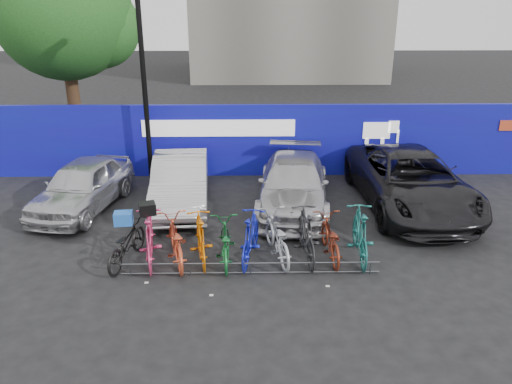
{
  "coord_description": "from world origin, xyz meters",
  "views": [
    {
      "loc": [
        -0.05,
        -10.04,
        5.58
      ],
      "look_at": [
        0.16,
        2.0,
        0.92
      ],
      "focal_mm": 35.0,
      "sensor_mm": 36.0,
      "label": 1
    }
  ],
  "objects_px": {
    "bike_6": "(276,237)",
    "car_1": "(181,181)",
    "bike_2": "(175,241)",
    "bike_8": "(330,238)",
    "car_2": "(293,184)",
    "car_3": "(410,181)",
    "bike_0": "(126,243)",
    "bike_9": "(360,234)",
    "tree": "(69,14)",
    "car_0": "(82,186)",
    "bike_3": "(201,238)",
    "lamppost": "(144,80)",
    "bike_1": "(150,238)",
    "bike_rack": "(251,268)",
    "bike_4": "(225,242)",
    "bike_7": "(306,234)",
    "bike_5": "(251,237)"
  },
  "relations": [
    {
      "from": "car_3",
      "to": "bike_8",
      "type": "relative_size",
      "value": 3.16
    },
    {
      "from": "car_2",
      "to": "bike_1",
      "type": "height_order",
      "value": "car_2"
    },
    {
      "from": "bike_rack",
      "to": "bike_8",
      "type": "relative_size",
      "value": 3.07
    },
    {
      "from": "tree",
      "to": "lamppost",
      "type": "distance_m",
      "value": 6.14
    },
    {
      "from": "tree",
      "to": "bike_4",
      "type": "height_order",
      "value": "tree"
    },
    {
      "from": "car_3",
      "to": "bike_6",
      "type": "distance_m",
      "value": 4.93
    },
    {
      "from": "car_2",
      "to": "bike_0",
      "type": "bearing_deg",
      "value": -135.44
    },
    {
      "from": "car_0",
      "to": "bike_6",
      "type": "xyz_separation_m",
      "value": [
        5.29,
        -2.97,
        -0.18
      ]
    },
    {
      "from": "bike_1",
      "to": "bike_2",
      "type": "bearing_deg",
      "value": 173.17
    },
    {
      "from": "car_1",
      "to": "bike_8",
      "type": "distance_m",
      "value": 4.99
    },
    {
      "from": "car_1",
      "to": "bike_1",
      "type": "distance_m",
      "value": 3.39
    },
    {
      "from": "car_0",
      "to": "car_3",
      "type": "xyz_separation_m",
      "value": [
        9.24,
        -0.02,
        0.1
      ]
    },
    {
      "from": "car_3",
      "to": "bike_0",
      "type": "distance_m",
      "value": 7.97
    },
    {
      "from": "bike_7",
      "to": "bike_8",
      "type": "distance_m",
      "value": 0.56
    },
    {
      "from": "bike_6",
      "to": "car_2",
      "type": "bearing_deg",
      "value": -114.2
    },
    {
      "from": "bike_8",
      "to": "bike_9",
      "type": "xyz_separation_m",
      "value": [
        0.68,
        -0.05,
        0.12
      ]
    },
    {
      "from": "bike_2",
      "to": "car_1",
      "type": "bearing_deg",
      "value": -100.12
    },
    {
      "from": "lamppost",
      "to": "bike_1",
      "type": "bearing_deg",
      "value": -80.0
    },
    {
      "from": "bike_3",
      "to": "bike_8",
      "type": "xyz_separation_m",
      "value": [
        2.94,
        0.08,
        -0.07
      ]
    },
    {
      "from": "car_2",
      "to": "bike_9",
      "type": "xyz_separation_m",
      "value": [
        1.25,
        -3.07,
        -0.09
      ]
    },
    {
      "from": "bike_rack",
      "to": "bike_9",
      "type": "relative_size",
      "value": 2.79
    },
    {
      "from": "car_2",
      "to": "bike_6",
      "type": "xyz_separation_m",
      "value": [
        -0.65,
        -3.01,
        -0.17
      ]
    },
    {
      "from": "car_2",
      "to": "bike_2",
      "type": "xyz_separation_m",
      "value": [
        -2.94,
        -3.14,
        -0.18
      ]
    },
    {
      "from": "car_2",
      "to": "bike_8",
      "type": "height_order",
      "value": "car_2"
    },
    {
      "from": "car_3",
      "to": "bike_2",
      "type": "height_order",
      "value": "car_3"
    },
    {
      "from": "car_3",
      "to": "bike_2",
      "type": "relative_size",
      "value": 2.97
    },
    {
      "from": "tree",
      "to": "car_0",
      "type": "xyz_separation_m",
      "value": [
        2.07,
        -6.91,
        -4.37
      ]
    },
    {
      "from": "lamppost",
      "to": "car_0",
      "type": "xyz_separation_m",
      "value": [
        -1.5,
        -2.25,
        -2.57
      ]
    },
    {
      "from": "bike_2",
      "to": "bike_4",
      "type": "xyz_separation_m",
      "value": [
        1.11,
        -0.03,
        -0.03
      ]
    },
    {
      "from": "bike_0",
      "to": "bike_3",
      "type": "relative_size",
      "value": 0.99
    },
    {
      "from": "tree",
      "to": "bike_3",
      "type": "height_order",
      "value": "tree"
    },
    {
      "from": "car_0",
      "to": "bike_8",
      "type": "bearing_deg",
      "value": -13.3
    },
    {
      "from": "tree",
      "to": "car_3",
      "type": "distance_m",
      "value": 13.93
    },
    {
      "from": "lamppost",
      "to": "car_2",
      "type": "relative_size",
      "value": 1.28
    },
    {
      "from": "bike_0",
      "to": "lamppost",
      "type": "bearing_deg",
      "value": -73.06
    },
    {
      "from": "bike_9",
      "to": "lamppost",
      "type": "bearing_deg",
      "value": -39.2
    },
    {
      "from": "car_1",
      "to": "bike_4",
      "type": "distance_m",
      "value": 3.67
    },
    {
      "from": "lamppost",
      "to": "bike_2",
      "type": "distance_m",
      "value": 6.21
    },
    {
      "from": "bike_4",
      "to": "bike_8",
      "type": "height_order",
      "value": "bike_8"
    },
    {
      "from": "bike_6",
      "to": "car_1",
      "type": "bearing_deg",
      "value": -63.52
    },
    {
      "from": "car_0",
      "to": "car_1",
      "type": "height_order",
      "value": "car_1"
    },
    {
      "from": "tree",
      "to": "car_0",
      "type": "distance_m",
      "value": 8.43
    },
    {
      "from": "bike_2",
      "to": "bike_8",
      "type": "bearing_deg",
      "value": 167.17
    },
    {
      "from": "car_0",
      "to": "bike_5",
      "type": "bearing_deg",
      "value": -21.79
    },
    {
      "from": "bike_rack",
      "to": "bike_3",
      "type": "distance_m",
      "value": 1.37
    },
    {
      "from": "bike_5",
      "to": "car_2",
      "type": "bearing_deg",
      "value": -100.4
    },
    {
      "from": "car_1",
      "to": "bike_4",
      "type": "height_order",
      "value": "car_1"
    },
    {
      "from": "bike_0",
      "to": "bike_9",
      "type": "height_order",
      "value": "bike_9"
    },
    {
      "from": "car_1",
      "to": "car_2",
      "type": "distance_m",
      "value": 3.22
    },
    {
      "from": "car_0",
      "to": "car_2",
      "type": "distance_m",
      "value": 5.94
    }
  ]
}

